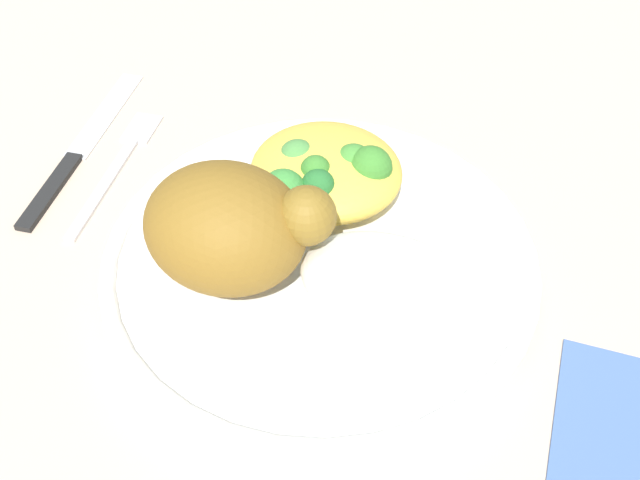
{
  "coord_description": "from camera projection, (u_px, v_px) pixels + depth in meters",
  "views": [
    {
      "loc": [
        0.12,
        -0.3,
        0.37
      ],
      "look_at": [
        0.0,
        0.0,
        0.03
      ],
      "focal_mm": 42.11,
      "sensor_mm": 36.0,
      "label": 1
    }
  ],
  "objects": [
    {
      "name": "roasted_chicken",
      "position": [
        230.0,
        227.0,
        0.43
      ],
      "size": [
        0.11,
        0.08,
        0.07
      ],
      "color": "brown",
      "rests_on": "plate"
    },
    {
      "name": "rice_pile",
      "position": [
        390.0,
        283.0,
        0.43
      ],
      "size": [
        0.11,
        0.07,
        0.03
      ],
      "primitive_type": "ellipsoid",
      "color": "silver",
      "rests_on": "plate"
    },
    {
      "name": "napkin",
      "position": [
        640.0,
        463.0,
        0.4
      ],
      "size": [
        0.1,
        0.14,
        0.0
      ],
      "primitive_type": "cube",
      "rotation": [
        0.0,
        0.0,
        0.06
      ],
      "color": "#47669E",
      "rests_on": "ground_plane"
    },
    {
      "name": "mac_cheese_with_broccoli",
      "position": [
        326.0,
        171.0,
        0.5
      ],
      "size": [
        0.1,
        0.1,
        0.04
      ],
      "color": "gold",
      "rests_on": "plate"
    },
    {
      "name": "ground_plane",
      "position": [
        320.0,
        272.0,
        0.49
      ],
      "size": [
        2.0,
        2.0,
        0.0
      ],
      "primitive_type": "plane",
      "color": "#CAAE94"
    },
    {
      "name": "knife",
      "position": [
        73.0,
        157.0,
        0.56
      ],
      "size": [
        0.04,
        0.19,
        0.01
      ],
      "color": "black",
      "rests_on": "ground_plane"
    },
    {
      "name": "plate",
      "position": [
        320.0,
        261.0,
        0.48
      ],
      "size": [
        0.28,
        0.28,
        0.02
      ],
      "color": "white",
      "rests_on": "ground_plane"
    },
    {
      "name": "fork",
      "position": [
        118.0,
        163.0,
        0.56
      ],
      "size": [
        0.03,
        0.14,
        0.01
      ],
      "color": "silver",
      "rests_on": "ground_plane"
    }
  ]
}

